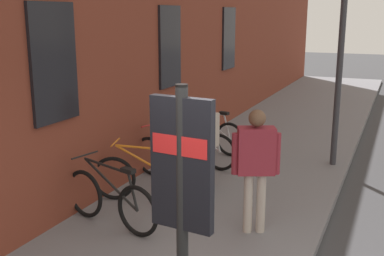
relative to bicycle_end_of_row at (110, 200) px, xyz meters
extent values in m
cube|color=slate|center=(5.86, -1.02, -0.45)|extent=(24.00, 3.50, 0.12)
cube|color=black|center=(-0.14, 0.71, 1.89)|extent=(0.90, 0.06, 1.60)
cube|color=black|center=(3.36, 0.71, 1.89)|extent=(0.90, 0.06, 1.60)
cube|color=black|center=(6.86, 0.71, 1.89)|extent=(0.90, 0.06, 1.60)
torus|color=black|center=(0.12, 0.52, -0.03)|extent=(0.22, 0.72, 0.72)
torus|color=black|center=(-0.12, -0.50, -0.03)|extent=(0.22, 0.72, 0.72)
cylinder|color=black|center=(0.00, -0.02, 0.25)|extent=(0.26, 1.00, 0.58)
cylinder|color=black|center=(0.01, 0.06, 0.50)|extent=(0.23, 0.84, 0.09)
cylinder|color=black|center=(-0.10, -0.43, 0.22)|extent=(0.08, 0.19, 0.51)
cube|color=black|center=(-0.08, -0.36, 0.51)|extent=(0.14, 0.22, 0.06)
cylinder|color=black|center=(0.11, 0.47, 0.57)|extent=(0.47, 0.13, 0.02)
torus|color=black|center=(0.87, 0.50, -0.03)|extent=(0.27, 0.71, 0.72)
torus|color=black|center=(1.17, -0.50, -0.03)|extent=(0.27, 0.71, 0.72)
cylinder|color=orange|center=(1.03, -0.02, 0.25)|extent=(0.33, 0.98, 0.58)
cylinder|color=orange|center=(1.01, 0.05, 0.50)|extent=(0.28, 0.83, 0.09)
cylinder|color=orange|center=(1.15, -0.43, 0.22)|extent=(0.09, 0.19, 0.51)
cube|color=black|center=(1.13, -0.36, 0.51)|extent=(0.15, 0.22, 0.06)
cylinder|color=orange|center=(0.88, 0.46, 0.57)|extent=(0.47, 0.16, 0.02)
torus|color=black|center=(2.19, 0.57, -0.03)|extent=(0.25, 0.71, 0.72)
torus|color=black|center=(1.91, -0.44, -0.03)|extent=(0.25, 0.71, 0.72)
cylinder|color=#B21E1E|center=(2.04, 0.04, 0.25)|extent=(0.30, 0.99, 0.58)
cylinder|color=#B21E1E|center=(2.06, 0.11, 0.50)|extent=(0.26, 0.83, 0.09)
cylinder|color=#B21E1E|center=(1.93, -0.37, 0.22)|extent=(0.08, 0.19, 0.51)
cube|color=black|center=(1.95, -0.30, 0.51)|extent=(0.15, 0.22, 0.06)
cylinder|color=#B21E1E|center=(2.17, 0.52, 0.57)|extent=(0.47, 0.15, 0.02)
torus|color=black|center=(3.13, 0.49, -0.03)|extent=(0.19, 0.72, 0.72)
torus|color=black|center=(2.93, -0.54, -0.03)|extent=(0.19, 0.72, 0.72)
cylinder|color=silver|center=(3.03, -0.05, 0.25)|extent=(0.22, 1.01, 0.58)
cylinder|color=silver|center=(3.04, 0.03, 0.50)|extent=(0.19, 0.84, 0.09)
cylinder|color=silver|center=(2.95, -0.47, 0.22)|extent=(0.07, 0.19, 0.51)
cube|color=black|center=(2.96, -0.39, 0.51)|extent=(0.14, 0.22, 0.06)
cylinder|color=silver|center=(3.12, 0.44, 0.57)|extent=(0.48, 0.11, 0.02)
torus|color=black|center=(4.17, 0.63, -0.03)|extent=(0.23, 0.71, 0.72)
torus|color=black|center=(3.92, -0.39, -0.03)|extent=(0.23, 0.71, 0.72)
cylinder|color=silver|center=(4.04, 0.10, 0.25)|extent=(0.28, 1.00, 0.58)
cylinder|color=silver|center=(4.06, 0.17, 0.50)|extent=(0.24, 0.84, 0.09)
cylinder|color=silver|center=(3.94, -0.32, 0.22)|extent=(0.08, 0.19, 0.51)
cube|color=black|center=(3.95, -0.24, 0.51)|extent=(0.15, 0.22, 0.06)
cylinder|color=silver|center=(4.16, 0.58, 0.57)|extent=(0.47, 0.14, 0.02)
cylinder|color=black|center=(-1.95, -2.02, 0.81)|extent=(0.10, 0.10, 2.40)
cube|color=black|center=(-1.95, -2.02, 1.36)|extent=(0.13, 0.56, 1.10)
cube|color=red|center=(-1.95, -2.02, 1.53)|extent=(0.14, 0.50, 0.16)
cylinder|color=#26262D|center=(1.76, -0.68, -0.01)|extent=(0.11, 0.11, 0.76)
cylinder|color=#26262D|center=(1.92, -0.72, -0.01)|extent=(0.11, 0.11, 0.76)
cube|color=#B2A599|center=(1.84, -0.70, 0.65)|extent=(0.48, 0.33, 0.57)
sphere|color=brown|center=(1.84, -0.70, 1.05)|extent=(0.20, 0.20, 0.20)
cylinder|color=#B2A599|center=(1.60, -0.63, 0.61)|extent=(0.09, 0.09, 0.50)
cylinder|color=#B2A599|center=(2.08, -0.76, 0.61)|extent=(0.09, 0.09, 0.50)
cylinder|color=#B2A599|center=(0.68, -1.97, 0.03)|extent=(0.12, 0.12, 0.84)
cylinder|color=#B2A599|center=(0.61, -1.81, 0.03)|extent=(0.12, 0.12, 0.84)
cube|color=maroon|center=(0.64, -1.89, 0.77)|extent=(0.43, 0.55, 0.63)
sphere|color=brown|center=(0.64, -1.89, 1.21)|extent=(0.23, 0.23, 0.23)
cylinder|color=maroon|center=(0.76, -2.14, 0.73)|extent=(0.10, 0.10, 0.56)
cylinder|color=maroon|center=(0.53, -1.64, 0.73)|extent=(0.10, 0.10, 0.56)
cylinder|color=#333338|center=(4.20, -2.47, 1.96)|extent=(0.12, 0.12, 4.71)
camera|label=1|loc=(-5.27, -3.56, 2.54)|focal=44.83mm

